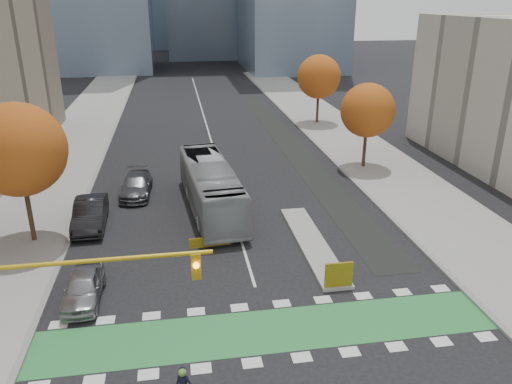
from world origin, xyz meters
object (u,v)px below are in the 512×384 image
object	(u,v)px
tree_east_far	(319,77)
traffic_signal_west	(51,292)
parked_car_a	(83,287)
bus	(211,186)
tree_west	(18,150)
parked_car_b	(90,214)
parked_car_c	(136,185)
hazard_board	(339,275)
tree_east_near	(368,110)

from	to	relation	value
tree_east_far	traffic_signal_west	world-z (taller)	tree_east_far
tree_east_far	parked_car_a	bearing A→B (deg)	-122.21
bus	tree_east_far	bearing A→B (deg)	53.63
tree_west	tree_east_far	bearing A→B (deg)	46.70
parked_car_b	parked_car_c	xyz separation A→B (m)	(2.50, 5.00, -0.12)
hazard_board	traffic_signal_west	xyz separation A→B (m)	(-11.93, -4.71, 3.23)
tree_west	traffic_signal_west	size ratio (longest dim) A/B	0.96
tree_west	bus	world-z (taller)	tree_west
parked_car_a	parked_car_c	size ratio (longest dim) A/B	0.82
hazard_board	tree_east_far	world-z (taller)	tree_east_far
tree_east_near	parked_car_b	distance (m)	22.94
hazard_board	parked_car_b	world-z (taller)	parked_car_b
parked_car_b	parked_car_a	bearing A→B (deg)	-86.01
traffic_signal_west	parked_car_a	size ratio (longest dim) A/B	2.05
bus	parked_car_a	bearing A→B (deg)	-129.55
parked_car_b	tree_east_near	bearing A→B (deg)	19.88
traffic_signal_west	bus	world-z (taller)	traffic_signal_west
parked_car_b	traffic_signal_west	bearing A→B (deg)	-87.40
tree_east_far	tree_west	bearing A→B (deg)	-133.30
tree_west	parked_car_c	xyz separation A→B (m)	(5.50, 6.69, -4.88)
tree_east_far	parked_car_c	xyz separation A→B (m)	(-19.00, -19.31, -4.50)
parked_car_c	parked_car_b	bearing A→B (deg)	-113.73
traffic_signal_west	parked_car_b	world-z (taller)	traffic_signal_west
tree_east_far	traffic_signal_west	xyz separation A→B (m)	(-20.43, -38.51, -1.21)
tree_east_near	tree_east_far	size ratio (longest dim) A/B	0.92
hazard_board	parked_car_a	world-z (taller)	hazard_board
tree_east_near	parked_car_a	bearing A→B (deg)	-140.21
parked_car_c	hazard_board	bearing A→B (deg)	-51.24
hazard_board	parked_car_c	distance (m)	17.89
tree_east_near	parked_car_b	xyz separation A→B (m)	(-21.00, -8.31, -4.01)
tree_east_near	bus	bearing A→B (deg)	-152.80
tree_west	parked_car_b	size ratio (longest dim) A/B	1.58
tree_west	tree_east_near	distance (m)	26.01
tree_west	parked_car_a	xyz separation A→B (m)	(3.85, -6.79, -4.91)
parked_car_a	parked_car_b	world-z (taller)	parked_car_b
hazard_board	parked_car_c	size ratio (longest dim) A/B	0.28
tree_east_far	tree_east_near	bearing A→B (deg)	-91.79
tree_west	parked_car_a	world-z (taller)	tree_west
hazard_board	parked_car_a	distance (m)	12.20
parked_car_b	parked_car_c	size ratio (longest dim) A/B	1.02
traffic_signal_west	parked_car_c	size ratio (longest dim) A/B	1.68
traffic_signal_west	parked_car_c	bearing A→B (deg)	85.74
parked_car_a	parked_car_c	world-z (taller)	parked_car_c
hazard_board	traffic_signal_west	size ratio (longest dim) A/B	0.16
tree_east_near	parked_car_b	size ratio (longest dim) A/B	1.36
bus	parked_car_a	distance (m)	12.06
bus	parked_car_b	size ratio (longest dim) A/B	2.29
bus	parked_car_b	world-z (taller)	bus
tree_west	parked_car_c	world-z (taller)	tree_west
parked_car_b	bus	bearing A→B (deg)	9.00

